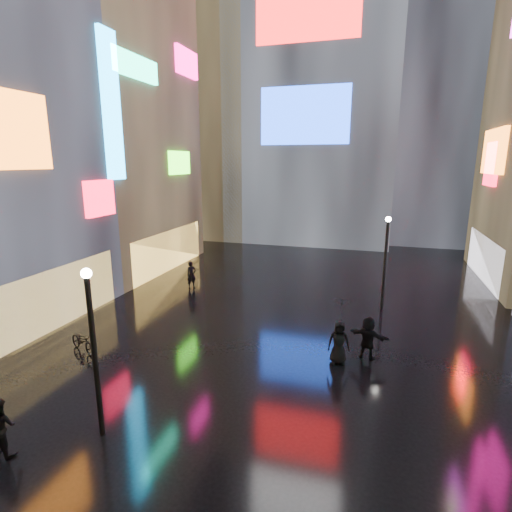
% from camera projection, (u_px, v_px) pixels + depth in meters
% --- Properties ---
extents(ground, '(140.00, 140.00, 0.00)m').
position_uv_depth(ground, '(298.00, 313.00, 21.71)').
color(ground, black).
rests_on(ground, ground).
extents(building_left_far, '(10.28, 12.00, 22.00)m').
position_uv_depth(building_left_far, '(103.00, 120.00, 29.25)').
color(building_left_far, black).
rests_on(building_left_far, ground).
extents(tower_main, '(16.00, 14.20, 42.00)m').
position_uv_depth(tower_main, '(320.00, 28.00, 40.01)').
color(tower_main, black).
rests_on(tower_main, ground).
extents(tower_flank_right, '(12.00, 12.00, 34.00)m').
position_uv_depth(tower_flank_right, '(442.00, 68.00, 39.44)').
color(tower_flank_right, black).
rests_on(tower_flank_right, ground).
extents(tower_flank_left, '(10.00, 10.00, 26.00)m').
position_uv_depth(tower_flank_left, '(212.00, 114.00, 43.12)').
color(tower_flank_left, black).
rests_on(tower_flank_left, ground).
extents(lamp_near, '(0.30, 0.30, 5.20)m').
position_uv_depth(lamp_near, '(93.00, 344.00, 11.38)').
color(lamp_near, black).
rests_on(lamp_near, ground).
extents(lamp_far, '(0.30, 0.30, 5.20)m').
position_uv_depth(lamp_far, '(385.00, 258.00, 21.53)').
color(lamp_far, black).
rests_on(lamp_far, ground).
extents(pedestrian_1, '(0.86, 0.69, 1.71)m').
position_uv_depth(pedestrian_1, '(1.00, 427.00, 11.07)').
color(pedestrian_1, black).
rests_on(pedestrian_1, ground).
extents(pedestrian_4, '(0.99, 0.75, 1.81)m').
position_uv_depth(pedestrian_4, '(339.00, 342.00, 16.11)').
color(pedestrian_4, black).
rests_on(pedestrian_4, ground).
extents(pedestrian_5, '(1.77, 1.02, 1.81)m').
position_uv_depth(pedestrian_5, '(368.00, 338.00, 16.51)').
color(pedestrian_5, black).
rests_on(pedestrian_5, ground).
extents(pedestrian_6, '(0.73, 0.77, 1.77)m').
position_uv_depth(pedestrian_6, '(192.00, 275.00, 25.76)').
color(pedestrian_6, black).
rests_on(pedestrian_6, ground).
extents(umbrella_2, '(1.26, 1.25, 0.95)m').
position_uv_depth(umbrella_2, '(340.00, 310.00, 15.79)').
color(umbrella_2, black).
rests_on(umbrella_2, pedestrian_4).
extents(bicycle, '(1.91, 1.31, 0.95)m').
position_uv_depth(bicycle, '(83.00, 341.00, 17.19)').
color(bicycle, black).
rests_on(bicycle, ground).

